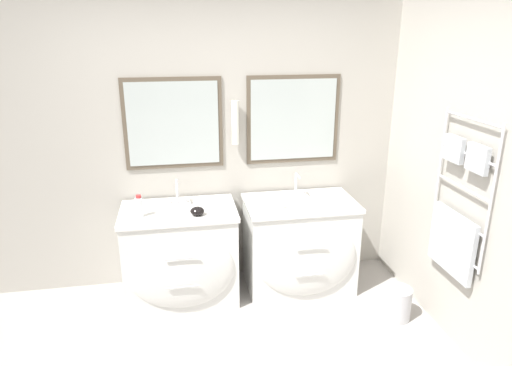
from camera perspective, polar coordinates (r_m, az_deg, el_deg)
The scene contains 10 objects.
wall_back at distance 4.00m, azimuth -6.19°, elevation 5.37°, with size 5.01×0.14×2.60m.
wall_right at distance 3.67m, azimuth 23.03°, elevation 2.55°, with size 0.13×3.47×2.60m.
vanity_left at distance 3.94m, azimuth -9.37°, elevation -8.93°, with size 0.95×0.66×0.81m.
vanity_right at distance 4.07m, azimuth 5.53°, elevation -7.80°, with size 0.95×0.66×0.81m.
faucet_left at distance 3.90m, azimuth -9.82°, elevation -1.10°, with size 0.17×0.13×0.21m.
faucet_right at distance 4.03m, azimuth 5.07°, elevation -0.23°, with size 0.17×0.13×0.21m.
toiletry_bottle at distance 3.70m, azimuth -14.39°, elevation -2.87°, with size 0.06×0.06×0.18m.
amenity_bowl at distance 3.66m, azimuth -7.36°, elevation -3.50°, with size 0.11×0.11×0.07m.
soap_dish at distance 3.74m, azimuth 3.63°, elevation -3.14°, with size 0.10×0.07×0.04m.
waste_bin at distance 3.94m, azimuth 17.27°, elevation -14.09°, with size 0.22×0.22×0.27m.
Camera 1 is at (-0.25, -2.21, 2.22)m, focal length 32.00 mm.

